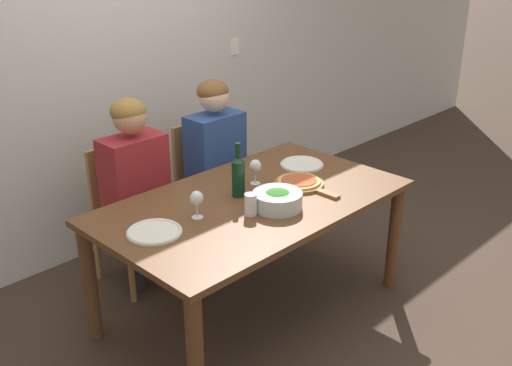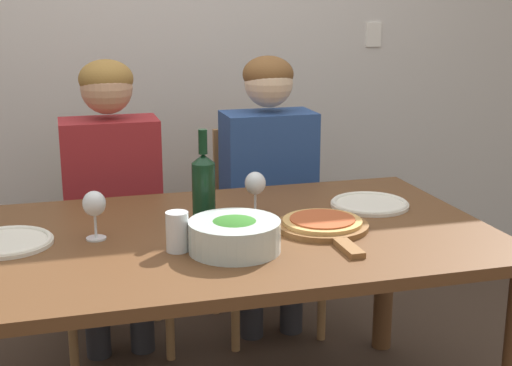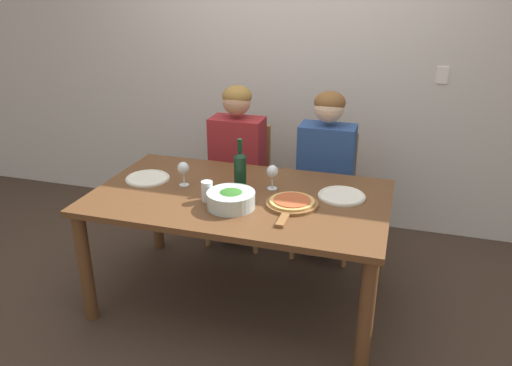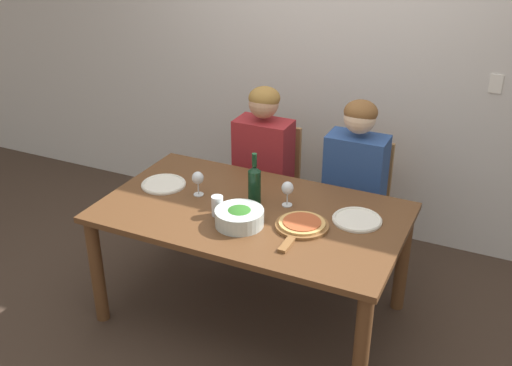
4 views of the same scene
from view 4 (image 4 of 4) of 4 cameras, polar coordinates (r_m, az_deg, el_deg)
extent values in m
plane|color=#3D2D23|center=(3.80, -0.38, -12.17)|extent=(40.00, 40.00, 0.00)
cube|color=silver|center=(4.32, 7.31, 12.52)|extent=(10.00, 0.05, 2.70)
cube|color=white|center=(4.13, 21.88, 8.76)|extent=(0.08, 0.01, 0.12)
cube|color=brown|center=(3.41, -0.42, -2.85)|extent=(1.72, 1.00, 0.04)
cylinder|color=brown|center=(3.67, -14.90, -8.11)|extent=(0.08, 0.08, 0.69)
cylinder|color=brown|center=(3.06, 9.99, -15.55)|extent=(0.08, 0.08, 0.69)
cylinder|color=brown|center=(4.26, -7.55, -2.24)|extent=(0.08, 0.08, 0.69)
cylinder|color=brown|center=(3.75, 13.77, -7.18)|extent=(0.08, 0.08, 0.69)
cube|color=#9E7042|center=(4.25, 0.80, -1.03)|extent=(0.42, 0.42, 0.04)
cube|color=#9E7042|center=(4.31, 1.90, 2.85)|extent=(0.38, 0.03, 0.44)
cylinder|color=#9E7042|center=(4.28, -2.60, -4.15)|extent=(0.04, 0.04, 0.39)
cylinder|color=#9E7042|center=(4.14, 2.09, -5.29)|extent=(0.04, 0.04, 0.39)
cylinder|color=#9E7042|center=(4.57, -0.40, -1.98)|extent=(0.04, 0.04, 0.39)
cylinder|color=#9E7042|center=(4.44, 4.03, -2.96)|extent=(0.04, 0.04, 0.39)
cube|color=#9E7042|center=(4.06, 9.23, -2.82)|extent=(0.42, 0.42, 0.04)
cube|color=#9E7042|center=(4.12, 10.25, 1.27)|extent=(0.38, 0.03, 0.44)
cylinder|color=#9E7042|center=(4.05, 5.64, -6.13)|extent=(0.04, 0.04, 0.39)
cylinder|color=#9E7042|center=(3.97, 10.84, -7.30)|extent=(0.04, 0.04, 0.39)
cylinder|color=#9E7042|center=(4.37, 7.37, -3.69)|extent=(0.04, 0.04, 0.39)
cylinder|color=#9E7042|center=(4.29, 12.20, -4.72)|extent=(0.04, 0.04, 0.39)
cylinder|color=#28282D|center=(4.31, -0.75, -3.57)|extent=(0.10, 0.10, 0.43)
cylinder|color=#28282D|center=(4.25, 1.44, -4.08)|extent=(0.10, 0.10, 0.43)
cube|color=maroon|center=(4.11, 0.71, 2.43)|extent=(0.38, 0.22, 0.54)
cylinder|color=maroon|center=(4.05, -3.32, -0.27)|extent=(0.07, 0.31, 0.14)
cylinder|color=maroon|center=(3.90, 1.87, -1.39)|extent=(0.07, 0.31, 0.14)
sphere|color=tan|center=(3.97, 0.74, 7.59)|extent=(0.20, 0.20, 0.20)
ellipsoid|color=olive|center=(3.96, 0.80, 8.11)|extent=(0.21, 0.21, 0.15)
cylinder|color=#28282D|center=(4.11, 7.50, -5.47)|extent=(0.10, 0.10, 0.43)
cylinder|color=#28282D|center=(4.07, 9.91, -6.00)|extent=(0.10, 0.10, 0.43)
cube|color=navy|center=(3.91, 9.44, 0.75)|extent=(0.38, 0.22, 0.54)
cylinder|color=navy|center=(3.82, 5.35, -2.14)|extent=(0.07, 0.31, 0.14)
cylinder|color=navy|center=(3.72, 11.13, -3.36)|extent=(0.07, 0.31, 0.14)
sphere|color=beige|center=(3.76, 9.87, 6.12)|extent=(0.20, 0.20, 0.20)
ellipsoid|color=brown|center=(3.76, 9.96, 6.67)|extent=(0.21, 0.21, 0.15)
cylinder|color=black|center=(3.43, -0.15, -0.39)|extent=(0.07, 0.07, 0.20)
cone|color=black|center=(3.38, -0.15, 1.37)|extent=(0.07, 0.07, 0.03)
cylinder|color=black|center=(3.35, -0.15, 2.21)|extent=(0.03, 0.03, 0.08)
cylinder|color=silver|center=(3.23, -1.59, -3.29)|extent=(0.27, 0.27, 0.09)
ellipsoid|color=#2D6B23|center=(3.23, -1.59, -3.22)|extent=(0.22, 0.22, 0.10)
cylinder|color=silver|center=(3.72, -8.79, -0.13)|extent=(0.27, 0.27, 0.01)
torus|color=silver|center=(3.71, -8.80, -0.05)|extent=(0.27, 0.27, 0.02)
cylinder|color=silver|center=(3.33, 9.59, -3.49)|extent=(0.27, 0.27, 0.01)
torus|color=silver|center=(3.33, 9.60, -3.40)|extent=(0.27, 0.27, 0.02)
cylinder|color=brown|center=(3.24, 4.39, -4.06)|extent=(0.29, 0.29, 0.02)
cube|color=brown|center=(3.06, 2.92, -5.91)|extent=(0.04, 0.14, 0.02)
cylinder|color=tan|center=(3.23, 4.40, -3.83)|extent=(0.25, 0.25, 0.01)
cylinder|color=#AD4C28|center=(3.23, 4.41, -3.71)|extent=(0.21, 0.21, 0.01)
cylinder|color=silver|center=(3.58, -5.49, -1.08)|extent=(0.06, 0.06, 0.01)
cylinder|color=silver|center=(3.56, -5.51, -0.51)|extent=(0.01, 0.01, 0.07)
ellipsoid|color=silver|center=(3.53, -5.56, 0.50)|extent=(0.07, 0.07, 0.08)
ellipsoid|color=maroon|center=(3.53, -5.55, 0.32)|extent=(0.06, 0.06, 0.03)
cylinder|color=silver|center=(3.45, 2.98, -2.10)|extent=(0.06, 0.06, 0.01)
cylinder|color=silver|center=(3.43, 2.99, -1.51)|extent=(0.01, 0.01, 0.07)
ellipsoid|color=silver|center=(3.40, 3.02, -0.48)|extent=(0.07, 0.07, 0.08)
ellipsoid|color=maroon|center=(3.40, 3.01, -0.66)|extent=(0.06, 0.06, 0.03)
cylinder|color=silver|center=(3.32, -3.70, -2.19)|extent=(0.07, 0.07, 0.12)
camera|label=1|loc=(3.47, -56.63, 10.40)|focal=42.00mm
camera|label=2|loc=(2.07, -39.67, -7.15)|focal=50.00mm
camera|label=3|loc=(0.65, -32.40, -24.91)|focal=35.00mm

